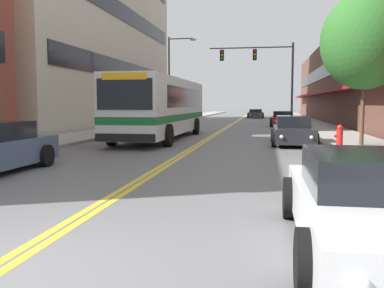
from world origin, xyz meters
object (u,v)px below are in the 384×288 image
object	(u,v)px
street_lamp_left_near	(3,14)
fire_hydrant	(340,136)
traffic_signal_mast	(264,67)
street_tree_right_mid	(365,41)
city_bus	(163,105)
car_charcoal_parked_right_far	(293,131)
car_white_parked_right_foreground	(375,205)
street_lamp_left_far	(173,73)
car_red_parked_right_mid	(283,119)
car_dark_grey_moving_lead	(256,114)

from	to	relation	value
street_lamp_left_near	fire_hydrant	bearing A→B (deg)	26.97
fire_hydrant	traffic_signal_mast	bearing A→B (deg)	99.08
street_tree_right_mid	city_bus	bearing A→B (deg)	159.62
car_charcoal_parked_right_far	street_tree_right_mid	bearing A→B (deg)	-23.91
car_charcoal_parked_right_far	fire_hydrant	distance (m)	2.90
car_white_parked_right_foreground	street_lamp_left_far	size ratio (longest dim) A/B	0.64
car_red_parked_right_mid	fire_hydrant	distance (m)	18.52
car_red_parked_right_mid	street_lamp_left_far	size ratio (longest dim) A/B	0.57
car_charcoal_parked_right_far	car_dark_grey_moving_lead	world-z (taller)	car_charcoal_parked_right_far
city_bus	street_tree_right_mid	distance (m)	10.47
city_bus	car_dark_grey_moving_lead	bearing A→B (deg)	83.03
traffic_signal_mast	street_lamp_left_near	distance (m)	26.25
city_bus	street_lamp_left_near	size ratio (longest dim) A/B	1.61
car_white_parked_right_foreground	street_tree_right_mid	xyz separation A→B (m)	(2.63, 13.30, 3.86)
car_red_parked_right_mid	car_charcoal_parked_right_far	distance (m)	16.10
car_white_parked_right_foreground	traffic_signal_mast	size ratio (longest dim) A/B	0.68
car_dark_grey_moving_lead	fire_hydrant	distance (m)	39.43
fire_hydrant	street_lamp_left_far	bearing A→B (deg)	120.11
city_bus	car_dark_grey_moving_lead	distance (m)	34.82
car_dark_grey_moving_lead	street_tree_right_mid	distance (m)	38.63
city_bus	street_lamp_left_near	distance (m)	10.92
street_lamp_left_near	street_lamp_left_far	bearing A→B (deg)	89.85
car_white_parked_right_foreground	car_red_parked_right_mid	world-z (taller)	car_red_parked_right_mid
car_charcoal_parked_right_far	street_lamp_left_far	world-z (taller)	street_lamp_left_far
car_white_parked_right_foreground	car_dark_grey_moving_lead	bearing A→B (deg)	92.95
car_white_parked_right_foreground	car_charcoal_parked_right_far	distance (m)	14.53
city_bus	car_red_parked_right_mid	distance (m)	15.47
street_lamp_left_far	street_lamp_left_near	bearing A→B (deg)	-90.15
car_red_parked_right_mid	street_lamp_left_near	size ratio (longest dim) A/B	0.56
street_lamp_left_near	car_red_parked_right_mid	bearing A→B (deg)	68.56
car_dark_grey_moving_lead	fire_hydrant	world-z (taller)	car_dark_grey_moving_lead
car_charcoal_parked_right_far	car_dark_grey_moving_lead	xyz separation A→B (m)	(-2.51, 36.85, -0.05)
car_dark_grey_moving_lead	street_lamp_left_near	xyz separation A→B (m)	(-6.76, -44.78, 4.06)
city_bus	car_white_parked_right_foreground	size ratio (longest dim) A/B	2.60
car_dark_grey_moving_lead	fire_hydrant	size ratio (longest dim) A/B	5.21
street_lamp_left_near	street_tree_right_mid	size ratio (longest dim) A/B	1.23
traffic_signal_mast	street_tree_right_mid	size ratio (longest dim) A/B	1.13
car_red_parked_right_mid	traffic_signal_mast	size ratio (longest dim) A/B	0.61
car_red_parked_right_mid	car_charcoal_parked_right_far	size ratio (longest dim) A/B	0.91
car_white_parked_right_foreground	street_lamp_left_near	xyz separation A→B (m)	(-9.40, 6.59, 4.03)
car_white_parked_right_foreground	car_charcoal_parked_right_far	world-z (taller)	car_charcoal_parked_right_far
city_bus	fire_hydrant	world-z (taller)	city_bus
car_red_parked_right_mid	street_tree_right_mid	xyz separation A→B (m)	(2.59, -17.32, 3.86)
car_red_parked_right_mid	street_lamp_left_far	distance (m)	10.18
city_bus	street_lamp_left_far	world-z (taller)	street_lamp_left_far
street_tree_right_mid	fire_hydrant	size ratio (longest dim) A/B	7.00
car_dark_grey_moving_lead	street_lamp_left_far	distance (m)	21.87
fire_hydrant	car_dark_grey_moving_lead	bearing A→B (deg)	96.11
car_white_parked_right_foreground	traffic_signal_mast	world-z (taller)	traffic_signal_mast
car_red_parked_right_mid	traffic_signal_mast	bearing A→B (deg)	147.43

